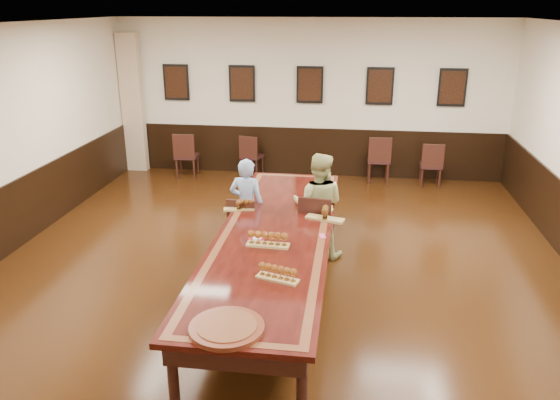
# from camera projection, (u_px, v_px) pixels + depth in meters

# --- Properties ---
(floor) EXTENTS (8.00, 10.00, 0.02)m
(floor) POSITION_uv_depth(u_px,v_px,m) (275.00, 286.00, 7.07)
(floor) COLOR black
(floor) RESTS_ON ground
(ceiling) EXTENTS (8.00, 10.00, 0.02)m
(ceiling) POSITION_uv_depth(u_px,v_px,m) (274.00, 26.00, 5.98)
(ceiling) COLOR white
(ceiling) RESTS_ON floor
(wall_back) EXTENTS (8.00, 0.02, 3.20)m
(wall_back) POSITION_uv_depth(u_px,v_px,m) (310.00, 99.00, 11.20)
(wall_back) COLOR #F3E8CB
(wall_back) RESTS_ON floor
(chair_man) EXTENTS (0.46, 0.49, 0.88)m
(chair_man) POSITION_uv_depth(u_px,v_px,m) (245.00, 225.00, 7.87)
(chair_man) COLOR black
(chair_man) RESTS_ON floor
(chair_woman) EXTENTS (0.50, 0.54, 0.97)m
(chair_woman) POSITION_uv_depth(u_px,v_px,m) (317.00, 226.00, 7.69)
(chair_woman) COLOR black
(chair_woman) RESTS_ON floor
(spare_chair_a) EXTENTS (0.47, 0.51, 0.95)m
(spare_chair_a) POSITION_uv_depth(u_px,v_px,m) (187.00, 155.00, 11.40)
(spare_chair_a) COLOR black
(spare_chair_a) RESTS_ON floor
(spare_chair_b) EXTENTS (0.50, 0.52, 0.87)m
(spare_chair_b) POSITION_uv_depth(u_px,v_px,m) (252.00, 155.00, 11.52)
(spare_chair_b) COLOR black
(spare_chair_b) RESTS_ON floor
(spare_chair_c) EXTENTS (0.46, 0.50, 0.96)m
(spare_chair_c) POSITION_uv_depth(u_px,v_px,m) (379.00, 159.00, 11.08)
(spare_chair_c) COLOR black
(spare_chair_c) RESTS_ON floor
(spare_chair_d) EXTENTS (0.43, 0.46, 0.89)m
(spare_chair_d) POSITION_uv_depth(u_px,v_px,m) (431.00, 164.00, 10.83)
(spare_chair_d) COLOR black
(spare_chair_d) RESTS_ON floor
(person_man) EXTENTS (0.55, 0.39, 1.40)m
(person_man) POSITION_uv_depth(u_px,v_px,m) (247.00, 206.00, 7.86)
(person_man) COLOR #4B79BC
(person_man) RESTS_ON floor
(person_woman) EXTENTS (0.81, 0.66, 1.52)m
(person_woman) POSITION_uv_depth(u_px,v_px,m) (318.00, 205.00, 7.70)
(person_woman) COLOR #C8C87D
(person_woman) RESTS_ON floor
(pink_phone) EXTENTS (0.10, 0.15, 0.01)m
(pink_phone) POSITION_uv_depth(u_px,v_px,m) (322.00, 236.00, 6.68)
(pink_phone) COLOR #F2507E
(pink_phone) RESTS_ON conference_table
(curtain) EXTENTS (0.45, 0.18, 2.90)m
(curtain) POSITION_uv_depth(u_px,v_px,m) (133.00, 104.00, 11.55)
(curtain) COLOR #C9AB8A
(curtain) RESTS_ON floor
(wainscoting) EXTENTS (8.00, 10.00, 1.00)m
(wainscoting) POSITION_uv_depth(u_px,v_px,m) (275.00, 250.00, 6.90)
(wainscoting) COLOR black
(wainscoting) RESTS_ON floor
(conference_table) EXTENTS (1.40, 5.00, 0.76)m
(conference_table) POSITION_uv_depth(u_px,v_px,m) (275.00, 242.00, 6.86)
(conference_table) COLOR black
(conference_table) RESTS_ON floor
(posters) EXTENTS (6.14, 0.04, 0.74)m
(posters) POSITION_uv_depth(u_px,v_px,m) (310.00, 85.00, 11.03)
(posters) COLOR black
(posters) RESTS_ON wall_back
(flight_a) EXTENTS (0.44, 0.22, 0.16)m
(flight_a) POSITION_uv_depth(u_px,v_px,m) (241.00, 205.00, 7.52)
(flight_a) COLOR #A78646
(flight_a) RESTS_ON conference_table
(flight_b) EXTENTS (0.54, 0.29, 0.19)m
(flight_b) POSITION_uv_depth(u_px,v_px,m) (325.00, 214.00, 7.17)
(flight_b) COLOR #A78646
(flight_b) RESTS_ON conference_table
(flight_c) EXTENTS (0.51, 0.18, 0.19)m
(flight_c) POSITION_uv_depth(u_px,v_px,m) (268.00, 240.00, 6.38)
(flight_c) COLOR #A78646
(flight_c) RESTS_ON conference_table
(flight_d) EXTENTS (0.47, 0.27, 0.17)m
(flight_d) POSITION_uv_depth(u_px,v_px,m) (277.00, 273.00, 5.60)
(flight_d) COLOR #A78646
(flight_d) RESTS_ON conference_table
(red_plate_grp) EXTENTS (0.21, 0.21, 0.03)m
(red_plate_grp) POSITION_uv_depth(u_px,v_px,m) (257.00, 239.00, 6.59)
(red_plate_grp) COLOR #B00B2F
(red_plate_grp) RESTS_ON conference_table
(carved_platter) EXTENTS (0.75, 0.75, 0.05)m
(carved_platter) POSITION_uv_depth(u_px,v_px,m) (227.00, 328.00, 4.76)
(carved_platter) COLOR #541E10
(carved_platter) RESTS_ON conference_table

